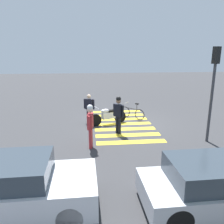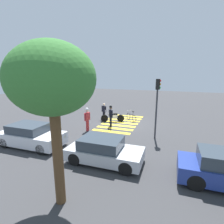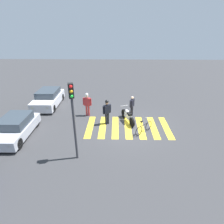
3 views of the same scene
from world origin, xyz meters
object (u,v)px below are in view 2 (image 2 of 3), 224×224
at_px(pedestrian_bystander, 87,117).
at_px(car_silver_sedan, 104,151).
at_px(officer_on_foot, 104,110).
at_px(traffic_light_pole, 157,99).
at_px(police_motorcycle, 113,117).
at_px(officer_by_motorcycle, 111,114).
at_px(leaning_bicycle, 131,117).
at_px(car_white_van, 31,135).

height_order(pedestrian_bystander, car_silver_sedan, pedestrian_bystander).
xyz_separation_m(officer_on_foot, pedestrian_bystander, (-0.03, 3.50, 0.17)).
height_order(car_silver_sedan, traffic_light_pole, traffic_light_pole).
xyz_separation_m(police_motorcycle, pedestrian_bystander, (1.01, 3.14, 0.64)).
xyz_separation_m(police_motorcycle, officer_by_motorcycle, (-0.38, 1.52, 0.64)).
relative_size(officer_by_motorcycle, pedestrian_bystander, 1.00).
bearing_deg(traffic_light_pole, leaning_bicycle, -55.34).
relative_size(leaning_bicycle, pedestrian_bystander, 0.66).
relative_size(pedestrian_bystander, car_white_van, 0.45).
bearing_deg(car_silver_sedan, traffic_light_pole, -115.97).
height_order(leaning_bicycle, officer_on_foot, officer_on_foot).
height_order(police_motorcycle, car_silver_sedan, car_silver_sedan).
height_order(leaning_bicycle, car_white_van, car_white_van).
distance_m(officer_on_foot, officer_by_motorcycle, 2.36).
height_order(police_motorcycle, traffic_light_pole, traffic_light_pole).
relative_size(officer_on_foot, traffic_light_pole, 0.40).
bearing_deg(car_silver_sedan, pedestrian_bystander, -52.90).
bearing_deg(traffic_light_pole, car_white_van, 28.70).
bearing_deg(leaning_bicycle, pedestrian_bystander, 58.03).
xyz_separation_m(officer_on_foot, car_silver_sedan, (-3.19, 7.68, -0.31)).
bearing_deg(police_motorcycle, leaning_bicycle, -147.87).
xyz_separation_m(officer_by_motorcycle, pedestrian_bystander, (1.38, 1.61, 0.00)).
distance_m(leaning_bicycle, car_white_van, 9.16).
bearing_deg(police_motorcycle, traffic_light_pole, 145.43).
relative_size(car_white_van, traffic_light_pole, 1.00).
xyz_separation_m(pedestrian_bystander, car_white_van, (2.01, 3.81, -0.43)).
bearing_deg(officer_on_foot, pedestrian_bystander, 90.47).
bearing_deg(traffic_light_pole, car_silver_sedan, 64.03).
height_order(officer_by_motorcycle, pedestrian_bystander, pedestrian_bystander).
distance_m(police_motorcycle, officer_on_foot, 1.19).
distance_m(car_silver_sedan, traffic_light_pole, 5.32).
xyz_separation_m(leaning_bicycle, officer_by_motorcycle, (1.19, 2.51, 0.74)).
relative_size(police_motorcycle, traffic_light_pole, 0.51).
distance_m(officer_on_foot, traffic_light_pole, 6.54).
distance_m(police_motorcycle, car_silver_sedan, 7.63).
bearing_deg(car_white_van, car_silver_sedan, 175.92).
xyz_separation_m(officer_on_foot, officer_by_motorcycle, (-1.41, 1.89, 0.17)).
distance_m(leaning_bicycle, traffic_light_pole, 5.37).
bearing_deg(car_silver_sedan, officer_by_motorcycle, -72.94).
distance_m(officer_by_motorcycle, car_silver_sedan, 6.08).
distance_m(car_silver_sedan, car_white_van, 5.19).
xyz_separation_m(officer_by_motorcycle, car_silver_sedan, (-1.78, 5.79, -0.47)).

